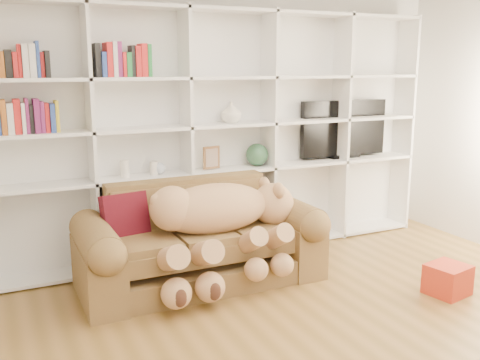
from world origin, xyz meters
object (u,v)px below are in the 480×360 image
sofa (200,246)px  tv (343,129)px  teddy_bear (220,220)px  gift_box (447,279)px

sofa → tv: size_ratio=1.94×
sofa → teddy_bear: bearing=-56.6°
teddy_bear → gift_box: teddy_bear is taller
gift_box → teddy_bear: bearing=149.8°
sofa → teddy_bear: (0.12, -0.17, 0.26)m
gift_box → tv: bearing=83.6°
teddy_bear → sofa: bearing=130.7°
gift_box → sofa: bearing=147.2°
gift_box → tv: 2.08m
sofa → tv: bearing=18.4°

